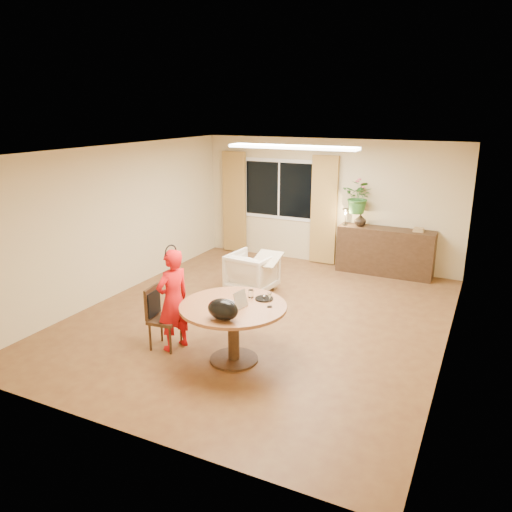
{
  "coord_description": "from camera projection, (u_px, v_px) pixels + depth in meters",
  "views": [
    {
      "loc": [
        3.11,
        -6.6,
        3.19
      ],
      "look_at": [
        0.01,
        -0.2,
        1.07
      ],
      "focal_mm": 35.0,
      "sensor_mm": 36.0,
      "label": 1
    }
  ],
  "objects": [
    {
      "name": "floor",
      "position": [
        261.0,
        317.0,
        7.9
      ],
      "size": [
        6.5,
        6.5,
        0.0
      ],
      "primitive_type": "plane",
      "color": "brown",
      "rests_on": "ground"
    },
    {
      "name": "ceiling",
      "position": [
        261.0,
        150.0,
        7.16
      ],
      "size": [
        6.5,
        6.5,
        0.0
      ],
      "primitive_type": "plane",
      "rotation": [
        3.14,
        0.0,
        0.0
      ],
      "color": "white",
      "rests_on": "wall_back"
    },
    {
      "name": "wall_back",
      "position": [
        328.0,
        202.0,
        10.34
      ],
      "size": [
        5.5,
        0.0,
        5.5
      ],
      "primitive_type": "plane",
      "rotation": [
        1.57,
        0.0,
        0.0
      ],
      "color": "beige",
      "rests_on": "floor"
    },
    {
      "name": "wall_left",
      "position": [
        119.0,
        221.0,
        8.68
      ],
      "size": [
        0.0,
        6.5,
        6.5
      ],
      "primitive_type": "plane",
      "rotation": [
        1.57,
        0.0,
        1.57
      ],
      "color": "beige",
      "rests_on": "floor"
    },
    {
      "name": "wall_right",
      "position": [
        455.0,
        261.0,
        6.38
      ],
      "size": [
        0.0,
        6.5,
        6.5
      ],
      "primitive_type": "plane",
      "rotation": [
        1.57,
        0.0,
        -1.57
      ],
      "color": "beige",
      "rests_on": "floor"
    },
    {
      "name": "window",
      "position": [
        279.0,
        189.0,
        10.72
      ],
      "size": [
        1.7,
        0.03,
        1.3
      ],
      "color": "white",
      "rests_on": "wall_back"
    },
    {
      "name": "curtain_left",
      "position": [
        235.0,
        202.0,
        11.2
      ],
      "size": [
        0.55,
        0.08,
        2.25
      ],
      "primitive_type": "cube",
      "color": "olive",
      "rests_on": "wall_back"
    },
    {
      "name": "curtain_right",
      "position": [
        324.0,
        210.0,
        10.32
      ],
      "size": [
        0.55,
        0.08,
        2.25
      ],
      "primitive_type": "cube",
      "color": "olive",
      "rests_on": "wall_back"
    },
    {
      "name": "ceiling_panel",
      "position": [
        292.0,
        147.0,
        8.21
      ],
      "size": [
        2.2,
        0.35,
        0.05
      ],
      "primitive_type": "cube",
      "color": "white",
      "rests_on": "ceiling"
    },
    {
      "name": "dining_table",
      "position": [
        233.0,
        317.0,
        6.38
      ],
      "size": [
        1.37,
        1.37,
        0.78
      ],
      "color": "brown",
      "rests_on": "floor"
    },
    {
      "name": "dining_chair",
      "position": [
        165.0,
        318.0,
        6.79
      ],
      "size": [
        0.46,
        0.42,
        0.87
      ],
      "primitive_type": null,
      "rotation": [
        0.0,
        0.0,
        0.11
      ],
      "color": "black",
      "rests_on": "floor"
    },
    {
      "name": "child",
      "position": [
        173.0,
        300.0,
        6.7
      ],
      "size": [
        0.59,
        0.48,
        1.41
      ],
      "primitive_type": "imported",
      "rotation": [
        0.0,
        0.0,
        -1.88
      ],
      "color": "red",
      "rests_on": "floor"
    },
    {
      "name": "laptop",
      "position": [
        231.0,
        297.0,
        6.3
      ],
      "size": [
        0.38,
        0.28,
        0.23
      ],
      "primitive_type": null,
      "rotation": [
        0.0,
        0.0,
        -0.17
      ],
      "color": "#B7B7BC",
      "rests_on": "dining_table"
    },
    {
      "name": "tumbler",
      "position": [
        251.0,
        294.0,
        6.57
      ],
      "size": [
        0.08,
        0.08,
        0.1
      ],
      "primitive_type": null,
      "rotation": [
        0.0,
        0.0,
        -0.07
      ],
      "color": "white",
      "rests_on": "dining_table"
    },
    {
      "name": "wine_glass",
      "position": [
        270.0,
        300.0,
        6.25
      ],
      "size": [
        0.09,
        0.09,
        0.19
      ],
      "primitive_type": null,
      "rotation": [
        0.0,
        0.0,
        -0.34
      ],
      "color": "white",
      "rests_on": "dining_table"
    },
    {
      "name": "pot_lid",
      "position": [
        264.0,
        298.0,
        6.52
      ],
      "size": [
        0.29,
        0.29,
        0.04
      ],
      "primitive_type": null,
      "rotation": [
        0.0,
        0.0,
        -0.28
      ],
      "color": "white",
      "rests_on": "dining_table"
    },
    {
      "name": "handbag",
      "position": [
        223.0,
        310.0,
        5.85
      ],
      "size": [
        0.39,
        0.23,
        0.26
      ],
      "primitive_type": null,
      "rotation": [
        0.0,
        0.0,
        -0.01
      ],
      "color": "black",
      "rests_on": "dining_table"
    },
    {
      "name": "armchair",
      "position": [
        252.0,
        272.0,
        8.95
      ],
      "size": [
        0.83,
        0.85,
        0.71
      ],
      "primitive_type": "imported",
      "rotation": [
        0.0,
        0.0,
        3.04
      ],
      "color": "#C0B798",
      "rests_on": "floor"
    },
    {
      "name": "throw",
      "position": [
        267.0,
        254.0,
        8.7
      ],
      "size": [
        0.46,
        0.56,
        0.03
      ],
      "primitive_type": null,
      "rotation": [
        0.0,
        0.0,
        0.02
      ],
      "color": "beige",
      "rests_on": "armchair"
    },
    {
      "name": "sideboard",
      "position": [
        385.0,
        252.0,
        9.83
      ],
      "size": [
        1.86,
        0.45,
        0.93
      ],
      "primitive_type": "cube",
      "color": "black",
      "rests_on": "floor"
    },
    {
      "name": "vase",
      "position": [
        360.0,
        220.0,
        9.88
      ],
      "size": [
        0.29,
        0.29,
        0.25
      ],
      "primitive_type": "imported",
      "rotation": [
        0.0,
        0.0,
        0.26
      ],
      "color": "black",
      "rests_on": "sideboard"
    },
    {
      "name": "bouquet",
      "position": [
        359.0,
        197.0,
        9.78
      ],
      "size": [
        0.67,
        0.61,
        0.66
      ],
      "primitive_type": "imported",
      "rotation": [
        0.0,
        0.0,
        -0.17
      ],
      "color": "#2B6124",
      "rests_on": "vase"
    },
    {
      "name": "book_stack",
      "position": [
        419.0,
        230.0,
        9.44
      ],
      "size": [
        0.21,
        0.17,
        0.08
      ],
      "primitive_type": null,
      "rotation": [
        0.0,
        0.0,
        -0.11
      ],
      "color": "olive",
      "rests_on": "sideboard"
    },
    {
      "name": "desk_lamp",
      "position": [
        345.0,
        216.0,
        9.95
      ],
      "size": [
        0.18,
        0.18,
        0.35
      ],
      "primitive_type": null,
      "rotation": [
        0.0,
        0.0,
        0.34
      ],
      "color": "black",
      "rests_on": "sideboard"
    }
  ]
}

